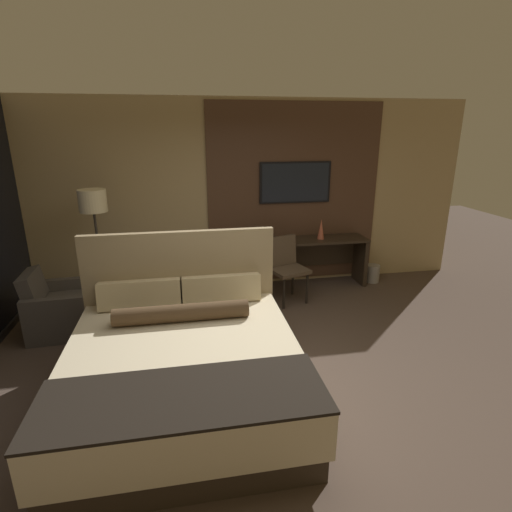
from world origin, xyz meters
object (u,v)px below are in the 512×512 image
object	(u,v)px
floor_lamp	(94,211)
vase_tall	(247,235)
vase_short	(321,229)
armchair_by_window	(60,310)
tv	(295,182)
desk	(297,253)
bed	(184,365)
desk_chair	(286,263)
book	(259,240)
waste_bin	(372,273)

from	to	relation	value
floor_lamp	vase_tall	bearing A→B (deg)	10.14
vase_tall	vase_short	size ratio (longest dim) A/B	0.75
armchair_by_window	tv	bearing A→B (deg)	-74.37
desk	tv	bearing A→B (deg)	90.00
tv	bed	bearing A→B (deg)	-122.93
floor_lamp	vase_short	xyz separation A→B (m)	(3.15, 0.38, -0.47)
bed	vase_short	world-z (taller)	bed
bed	vase_tall	size ratio (longest dim) A/B	9.36
desk_chair	tv	bearing A→B (deg)	48.06
armchair_by_window	vase_short	distance (m)	3.74
armchair_by_window	vase_tall	xyz separation A→B (m)	(2.44, 0.85, 0.60)
tv	book	bearing A→B (deg)	-161.85
desk	tv	distance (m)	1.08
desk_chair	book	size ratio (longest dim) A/B	3.98
bed	vase_short	xyz separation A→B (m)	(2.11, 2.46, 0.56)
floor_lamp	book	distance (m)	2.31
tv	vase_tall	xyz separation A→B (m)	(-0.78, -0.27, -0.72)
tv	vase_short	size ratio (longest dim) A/B	3.60
tv	waste_bin	xyz separation A→B (m)	(1.26, -0.26, -1.45)
book	waste_bin	distance (m)	1.97
tv	waste_bin	bearing A→B (deg)	-11.58
book	armchair_by_window	bearing A→B (deg)	-160.72
tv	vase_short	xyz separation A→B (m)	(0.36, -0.24, -0.68)
bed	desk	bearing A→B (deg)	55.15
tv	vase_short	bearing A→B (deg)	-34.42
desk	desk_chair	world-z (taller)	desk_chair
vase_short	waste_bin	xyz separation A→B (m)	(0.90, -0.01, -0.77)
armchair_by_window	vase_short	bearing A→B (deg)	-79.79
vase_tall	vase_short	world-z (taller)	vase_short
armchair_by_window	desk	bearing A→B (deg)	-77.43
tv	waste_bin	distance (m)	1.94
desk_chair	book	xyz separation A→B (m)	(-0.30, 0.48, 0.22)
bed	vase_short	bearing A→B (deg)	49.40
desk_chair	vase_short	distance (m)	0.86
floor_lamp	vase_short	size ratio (longest dim) A/B	5.42
tv	vase_tall	bearing A→B (deg)	-161.29
desk_chair	vase_tall	world-z (taller)	vase_tall
desk_chair	waste_bin	distance (m)	1.67
armchair_by_window	floor_lamp	xyz separation A→B (m)	(0.43, 0.49, 1.11)
bed	vase_short	distance (m)	3.29
waste_bin	vase_short	bearing A→B (deg)	179.13
armchair_by_window	book	world-z (taller)	same
desk_chair	vase_tall	size ratio (longest dim) A/B	4.03
armchair_by_window	vase_tall	distance (m)	2.65
desk	book	size ratio (longest dim) A/B	9.29
floor_lamp	waste_bin	size ratio (longest dim) A/B	5.89
desk	waste_bin	size ratio (longest dim) A/B	7.68
desk_chair	armchair_by_window	world-z (taller)	desk_chair
desk_chair	desk	bearing A→B (deg)	40.35
desk_chair	vase_short	bearing A→B (deg)	15.30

